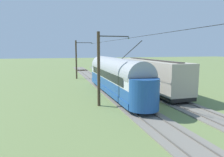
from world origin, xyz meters
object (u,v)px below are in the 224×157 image
at_px(boxcar_adjacent, 151,74).
at_px(track_end_bumper, 128,80).
at_px(catenary_pole_mid_near, 100,68).
at_px(catenary_pole_foreground, 77,59).
at_px(vintage_streetcar, 115,75).

height_order(boxcar_adjacent, track_end_bumper, boxcar_adjacent).
relative_size(catenary_pole_mid_near, track_end_bumper, 3.80).
height_order(catenary_pole_foreground, catenary_pole_mid_near, same).
bearing_deg(catenary_pole_foreground, boxcar_adjacent, 117.91).
xyz_separation_m(catenary_pole_mid_near, track_end_bumper, (-7.56, -12.74, -3.20)).
relative_size(boxcar_adjacent, catenary_pole_mid_near, 2.04).
bearing_deg(catenary_pole_mid_near, vintage_streetcar, -123.12).
distance_m(vintage_streetcar, boxcar_adjacent, 4.78).
relative_size(vintage_streetcar, catenary_pole_foreground, 2.67).
relative_size(vintage_streetcar, boxcar_adjacent, 1.31).
bearing_deg(catenary_pole_foreground, catenary_pole_mid_near, 90.00).
relative_size(catenary_pole_foreground, catenary_pole_mid_near, 1.00).
bearing_deg(track_end_bumper, vintage_streetcar, 60.63).
bearing_deg(vintage_streetcar, catenary_pole_mid_near, 56.88).
bearing_deg(catenary_pole_mid_near, catenary_pole_foreground, -90.00).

